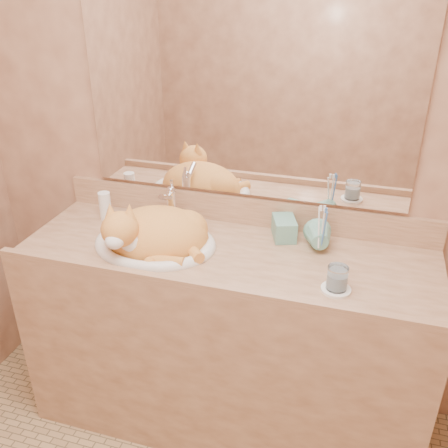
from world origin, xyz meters
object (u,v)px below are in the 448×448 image
(vanity_counter, at_px, (225,340))
(toothbrush_cup, at_px, (320,244))
(sink_basin, at_px, (154,228))
(cat, at_px, (153,232))
(soap_dispenser, at_px, (288,224))
(water_glass, at_px, (337,278))

(vanity_counter, relative_size, toothbrush_cup, 14.62)
(sink_basin, bearing_deg, vanity_counter, -0.37)
(cat, xyz_separation_m, soap_dispenser, (0.50, 0.16, 0.03))
(vanity_counter, bearing_deg, toothbrush_cup, 13.40)
(vanity_counter, bearing_deg, soap_dispenser, 30.43)
(sink_basin, bearing_deg, water_glass, -13.44)
(cat, distance_m, soap_dispenser, 0.52)
(vanity_counter, height_order, cat, cat)
(cat, relative_size, toothbrush_cup, 3.69)
(toothbrush_cup, bearing_deg, sink_basin, -170.72)
(toothbrush_cup, bearing_deg, soap_dispenser, 162.37)
(vanity_counter, distance_m, soap_dispenser, 0.58)
(soap_dispenser, relative_size, toothbrush_cup, 1.74)
(vanity_counter, xyz_separation_m, soap_dispenser, (0.21, 0.13, 0.52))
(water_glass, bearing_deg, sink_basin, 171.00)
(cat, bearing_deg, vanity_counter, -7.16)
(water_glass, bearing_deg, toothbrush_cup, 111.04)
(cat, bearing_deg, sink_basin, 71.60)
(water_glass, bearing_deg, soap_dispenser, 130.05)
(vanity_counter, distance_m, toothbrush_cup, 0.59)
(soap_dispenser, bearing_deg, water_glass, -69.56)
(sink_basin, bearing_deg, toothbrush_cup, 4.84)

